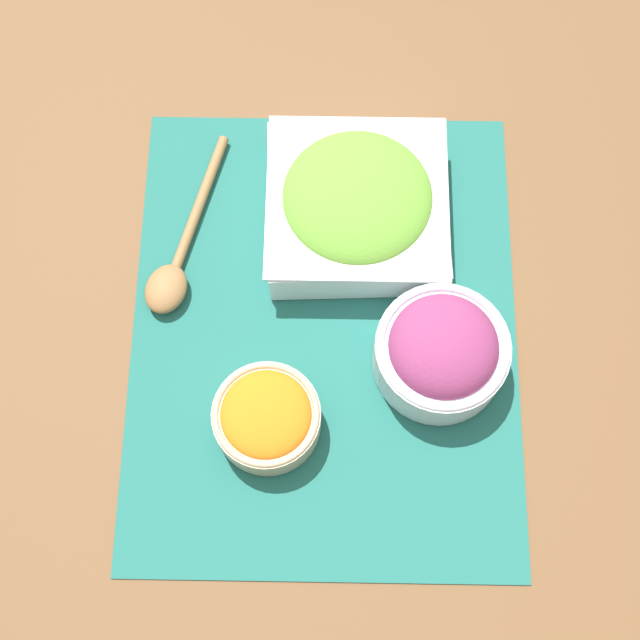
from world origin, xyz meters
name	(u,v)px	position (x,y,z in m)	size (l,w,h in m)	color
ground_plane	(320,330)	(0.00, 0.00, 0.00)	(3.00, 3.00, 0.00)	brown
placemat	(320,330)	(0.00, 0.00, 0.00)	(0.54, 0.43, 0.00)	#236B60
carrot_bowl	(262,417)	(0.11, -0.06, 0.03)	(0.11, 0.11, 0.06)	#C6B28E
lettuce_bowl	(352,204)	(-0.14, 0.03, 0.04)	(0.21, 0.21, 0.08)	white
onion_bowl	(437,351)	(0.04, 0.12, 0.05)	(0.14, 0.14, 0.09)	silver
wooden_spoon	(171,265)	(-0.07, -0.17, 0.01)	(0.23, 0.09, 0.03)	#9E7042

